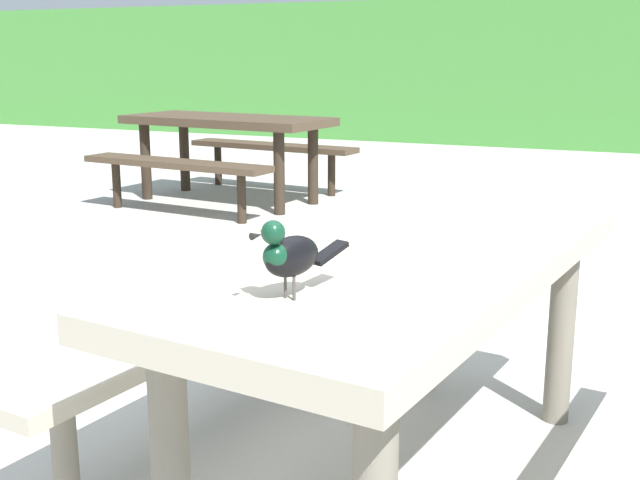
% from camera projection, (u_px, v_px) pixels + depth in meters
% --- Properties ---
extents(ground_plane, '(60.00, 60.00, 0.00)m').
position_uv_depth(ground_plane, '(393.00, 450.00, 2.62)').
color(ground_plane, '#B7B5AD').
extents(hedge_wall, '(28.00, 1.69, 2.01)m').
position_uv_depth(hedge_wall, '(626.00, 73.00, 11.00)').
color(hedge_wall, '#428438').
rests_on(hedge_wall, ground).
extents(picnic_table_foreground, '(1.87, 1.90, 0.74)m').
position_uv_depth(picnic_table_foreground, '(406.00, 311.00, 2.26)').
color(picnic_table_foreground, '#B2A893').
rests_on(picnic_table_foreground, ground).
extents(bird_grackle, '(0.13, 0.28, 0.18)m').
position_uv_depth(bird_grackle, '(288.00, 254.00, 1.73)').
color(bird_grackle, black).
rests_on(bird_grackle, picnic_table_foreground).
extents(picnic_table_mid_right, '(1.87, 1.85, 0.74)m').
position_uv_depth(picnic_table_mid_right, '(227.00, 138.00, 6.90)').
color(picnic_table_mid_right, '#473828').
rests_on(picnic_table_mid_right, ground).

